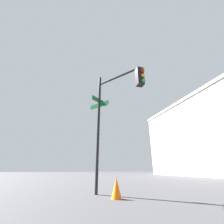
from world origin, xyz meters
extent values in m
cylinder|color=black|center=(-7.30, -6.58, 2.65)|extent=(0.12, 0.12, 5.30)
cylinder|color=black|center=(-6.43, -5.92, 4.90)|extent=(1.79, 1.39, 0.09)
cube|color=black|center=(-5.57, -5.26, 4.45)|extent=(0.28, 0.28, 0.80)
sphere|color=red|center=(-5.45, -5.17, 4.70)|extent=(0.18, 0.18, 0.18)
sphere|color=orange|center=(-5.45, -5.17, 4.45)|extent=(0.18, 0.18, 0.18)
sphere|color=green|center=(-5.45, -5.17, 4.20)|extent=(0.18, 0.18, 0.18)
cube|color=#0F5128|center=(-7.30, -6.58, 3.77)|extent=(0.90, 0.70, 0.20)
cube|color=#0F5128|center=(-7.30, -6.58, 3.99)|extent=(0.64, 0.82, 0.20)
cone|color=orange|center=(-6.24, -6.09, 0.33)|extent=(0.36, 0.36, 0.66)
camera|label=1|loc=(-0.98, -7.77, 0.92)|focal=23.56mm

